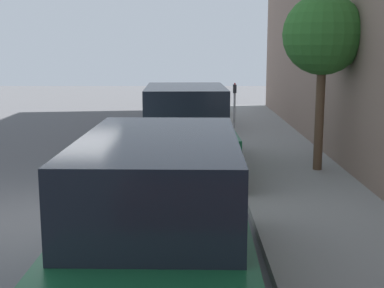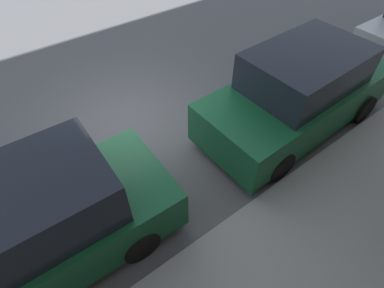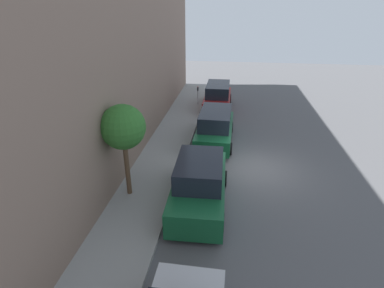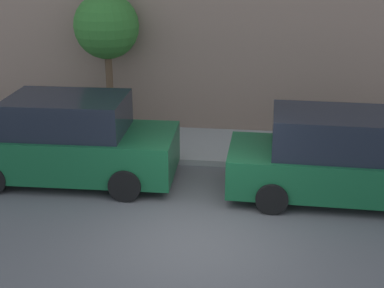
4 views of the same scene
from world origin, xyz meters
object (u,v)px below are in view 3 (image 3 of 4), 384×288
(parked_minivan_nearest, at_px, (218,97))
(parking_meter_near, at_px, (198,94))
(parked_suv_third, at_px, (199,184))
(parked_minivan_second, at_px, (215,127))
(street_tree, at_px, (123,128))

(parked_minivan_nearest, distance_m, parking_meter_near, 1.59)
(parked_suv_third, height_order, parking_meter_near, parked_suv_third)
(parked_minivan_second, bearing_deg, street_tree, 62.07)
(parked_minivan_nearest, height_order, parked_suv_third, parked_suv_third)
(street_tree, bearing_deg, parked_minivan_nearest, -103.53)
(parked_minivan_second, relative_size, parking_meter_near, 3.48)
(parked_suv_third, distance_m, parking_meter_near, 12.71)
(street_tree, bearing_deg, parked_minivan_second, -117.93)
(parked_minivan_nearest, relative_size, parked_minivan_second, 0.99)
(parked_minivan_second, xyz_separation_m, parking_meter_near, (1.78, -6.52, 0.10))
(street_tree, bearing_deg, parking_meter_near, -96.25)
(parked_minivan_nearest, bearing_deg, parked_suv_third, 90.03)
(parked_suv_third, distance_m, street_tree, 3.63)
(parked_minivan_second, relative_size, parked_suv_third, 1.02)
(parking_meter_near, bearing_deg, parked_suv_third, 97.09)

